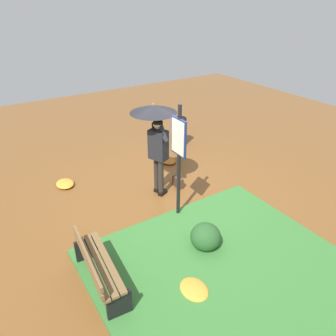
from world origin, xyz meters
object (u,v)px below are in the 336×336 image
at_px(info_sign_post, 179,150).
at_px(park_bench, 97,267).
at_px(trash_bin, 179,132).
at_px(person_with_umbrella, 156,127).
at_px(handbag, 178,182).

height_order(info_sign_post, park_bench, info_sign_post).
xyz_separation_m(info_sign_post, trash_bin, (2.83, -1.95, -1.03)).
distance_m(person_with_umbrella, park_bench, 3.05).
xyz_separation_m(person_with_umbrella, handbag, (-0.08, -0.52, -1.42)).
height_order(handbag, trash_bin, trash_bin).
bearing_deg(info_sign_post, handbag, -34.26).
bearing_deg(trash_bin, person_with_umbrella, 134.80).
bearing_deg(park_bench, handbag, -55.91).
relative_size(info_sign_post, trash_bin, 2.76).
bearing_deg(person_with_umbrella, info_sign_post, 174.66).
distance_m(handbag, park_bench, 3.20).
relative_size(info_sign_post, handbag, 6.22).
height_order(info_sign_post, trash_bin, info_sign_post).
height_order(park_bench, trash_bin, trash_bin).
xyz_separation_m(park_bench, trash_bin, (3.72, -3.98, 0.02)).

